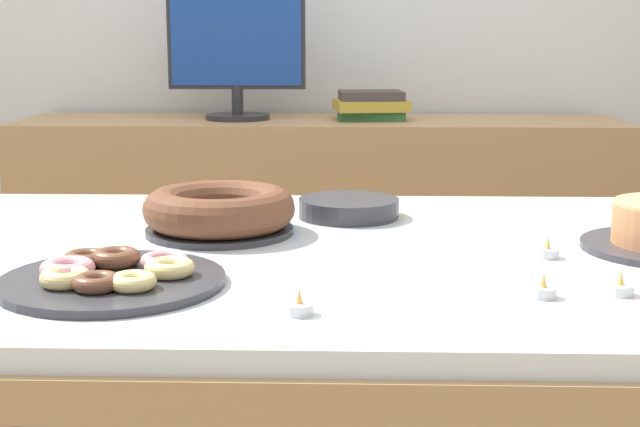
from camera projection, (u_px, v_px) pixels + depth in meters
name	position (u px, v px, depth m)	size (l,w,h in m)	color
dining_table	(301.00, 291.00, 1.62)	(1.67, 1.09, 0.75)	silver
sideboard	(321.00, 254.00, 2.85)	(1.87, 0.44, 0.86)	tan
computer_monitor	(237.00, 58.00, 2.74)	(0.42, 0.20, 0.38)	#262628
book_stack	(371.00, 105.00, 2.76)	(0.24, 0.21, 0.09)	#2D6638
cake_golden_bundt	(219.00, 211.00, 1.71)	(0.29, 0.29, 0.09)	#333338
pastry_platter	(112.00, 276.00, 1.36)	(0.35, 0.35, 0.04)	#333338
plate_stack	(349.00, 208.00, 1.87)	(0.21, 0.21, 0.04)	#333338
tealight_right_edge	(620.00, 288.00, 1.31)	(0.04, 0.04, 0.04)	silver
tealight_centre	(547.00, 252.00, 1.53)	(0.04, 0.04, 0.04)	silver
tealight_near_cakes	(299.00, 307.00, 1.22)	(0.04, 0.04, 0.04)	silver
tealight_near_front	(543.00, 291.00, 1.30)	(0.04, 0.04, 0.04)	silver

